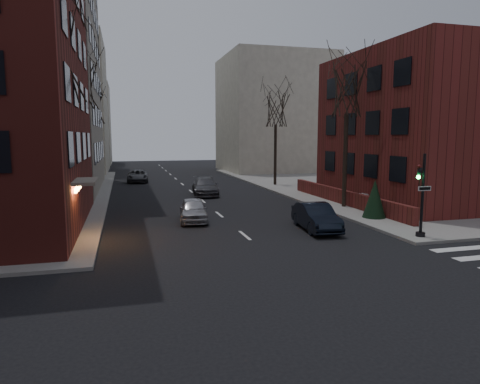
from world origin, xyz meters
name	(u,v)px	position (x,y,z in m)	size (l,w,h in m)	color
ground	(383,349)	(0.00, 0.00, 0.00)	(160.00, 160.00, 0.00)	black
sidewalk_far_right	(457,182)	(29.00, 30.00, 0.07)	(44.00, 44.00, 0.15)	gray
building_right_brick	(433,129)	(16.50, 19.00, 5.50)	(12.00, 14.00, 11.00)	maroon
low_wall_right	(343,197)	(9.30, 19.00, 0.65)	(0.35, 16.00, 1.00)	maroon
building_distant_la	(52,106)	(-15.00, 55.00, 9.00)	(14.00, 16.00, 18.00)	beige
building_distant_ra	(274,115)	(15.00, 50.00, 8.00)	(14.00, 14.00, 16.00)	beige
building_distant_lb	(80,124)	(-13.00, 72.00, 7.00)	(10.00, 12.00, 14.00)	beige
traffic_signal	(421,201)	(7.94, 8.99, 1.91)	(0.76, 0.44, 4.00)	black
tree_left_a	(53,61)	(-8.80, 14.00, 8.47)	(4.18, 4.18, 10.26)	#2D231C
tree_left_b	(79,82)	(-8.80, 26.00, 8.91)	(4.40, 4.40, 10.80)	#2D231C
tree_left_c	(93,107)	(-8.80, 40.00, 8.03)	(3.96, 3.96, 9.72)	#2D231C
tree_right_a	(347,90)	(8.80, 18.00, 8.03)	(3.96, 3.96, 9.72)	#2D231C
tree_right_b	(276,109)	(8.80, 32.00, 7.59)	(3.74, 3.74, 9.18)	#2D231C
streetlamp_near	(86,147)	(-8.20, 22.00, 4.24)	(0.36, 0.36, 6.28)	black
streetlamp_far	(101,143)	(-8.20, 42.00, 4.24)	(0.36, 0.36, 6.28)	black
parked_sedan	(316,217)	(4.00, 12.23, 0.71)	(1.51, 4.32, 1.42)	black
car_lane_silver	(193,210)	(-1.92, 16.35, 0.67)	(1.59, 3.94, 1.34)	#9F9FA5
car_lane_gray	(205,186)	(0.80, 27.24, 0.73)	(2.04, 5.03, 1.46)	#404045
car_lane_far	(138,176)	(-4.41, 39.35, 0.65)	(2.16, 4.69, 1.30)	#3F3F44
sandwich_board	(363,201)	(9.74, 17.07, 0.64)	(0.44, 0.62, 0.99)	white
evergreen_shrub	(375,199)	(8.54, 13.88, 1.28)	(1.36, 1.36, 2.27)	black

